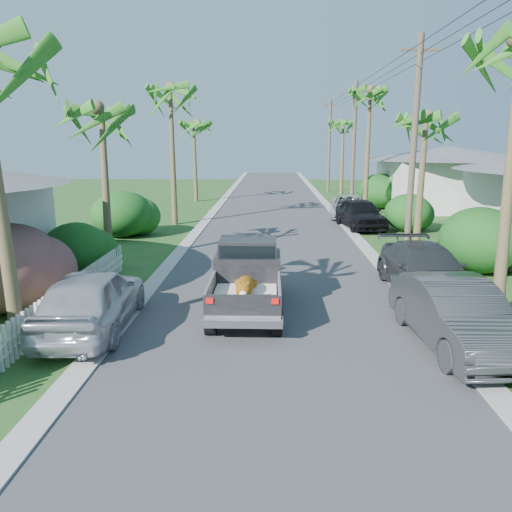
{
  "coord_description": "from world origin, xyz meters",
  "views": [
    {
      "loc": [
        -0.17,
        -7.87,
        4.87
      ],
      "look_at": [
        -0.63,
        7.34,
        1.4
      ],
      "focal_mm": 35.0,
      "sensor_mm": 36.0,
      "label": 1
    }
  ],
  "objects_px": {
    "parked_car_rm": "(425,270)",
    "parked_car_rn": "(456,315)",
    "pickup_truck": "(248,275)",
    "utility_pole_b": "(413,149)",
    "palm_r_d": "(344,122)",
    "house_right_far": "(448,180)",
    "parked_car_rd": "(349,207)",
    "palm_l_b": "(100,109)",
    "palm_l_d": "(194,123)",
    "parked_car_ln": "(92,300)",
    "palm_r_b": "(426,117)",
    "parked_car_rf": "(360,214)",
    "palm_r_c": "(371,91)",
    "palm_l_c": "(170,88)",
    "utility_pole_d": "(329,145)",
    "utility_pole_c": "(354,146)"
  },
  "relations": [
    {
      "from": "utility_pole_d",
      "to": "parked_car_rm",
      "type": "bearing_deg",
      "value": -91.16
    },
    {
      "from": "parked_car_rd",
      "to": "palm_l_b",
      "type": "bearing_deg",
      "value": -124.72
    },
    {
      "from": "parked_car_rd",
      "to": "parked_car_ln",
      "type": "distance_m",
      "value": 22.79
    },
    {
      "from": "parked_car_rf",
      "to": "utility_pole_b",
      "type": "distance_m",
      "value": 8.79
    },
    {
      "from": "parked_car_rn",
      "to": "palm_r_b",
      "type": "bearing_deg",
      "value": 73.87
    },
    {
      "from": "parked_car_rd",
      "to": "parked_car_rm",
      "type": "bearing_deg",
      "value": -82.96
    },
    {
      "from": "palm_r_b",
      "to": "utility_pole_b",
      "type": "bearing_deg",
      "value": -116.57
    },
    {
      "from": "parked_car_rn",
      "to": "parked_car_rm",
      "type": "height_order",
      "value": "parked_car_rn"
    },
    {
      "from": "parked_car_rm",
      "to": "parked_car_rd",
      "type": "bearing_deg",
      "value": 87.52
    },
    {
      "from": "parked_car_rn",
      "to": "utility_pole_b",
      "type": "xyz_separation_m",
      "value": [
        1.3,
        9.34,
        3.78
      ]
    },
    {
      "from": "parked_car_rm",
      "to": "parked_car_rn",
      "type": "bearing_deg",
      "value": -99.73
    },
    {
      "from": "parked_car_rm",
      "to": "palm_r_b",
      "type": "relative_size",
      "value": 0.75
    },
    {
      "from": "palm_r_c",
      "to": "palm_r_d",
      "type": "distance_m",
      "value": 14.07
    },
    {
      "from": "house_right_far",
      "to": "palm_l_d",
      "type": "bearing_deg",
      "value": 168.41
    },
    {
      "from": "parked_car_rn",
      "to": "pickup_truck",
      "type": "bearing_deg",
      "value": 146.55
    },
    {
      "from": "pickup_truck",
      "to": "palm_l_c",
      "type": "bearing_deg",
      "value": 108.35
    },
    {
      "from": "palm_l_c",
      "to": "palm_r_c",
      "type": "distance_m",
      "value": 12.84
    },
    {
      "from": "palm_r_c",
      "to": "utility_pole_b",
      "type": "bearing_deg",
      "value": -92.64
    },
    {
      "from": "palm_r_c",
      "to": "palm_l_b",
      "type": "bearing_deg",
      "value": -132.88
    },
    {
      "from": "pickup_truck",
      "to": "utility_pole_b",
      "type": "bearing_deg",
      "value": 45.23
    },
    {
      "from": "palm_l_d",
      "to": "utility_pole_c",
      "type": "bearing_deg",
      "value": -26.38
    },
    {
      "from": "parked_car_rd",
      "to": "palm_r_c",
      "type": "xyz_separation_m",
      "value": [
        1.2,
        0.95,
        7.37
      ]
    },
    {
      "from": "palm_r_d",
      "to": "house_right_far",
      "type": "distance_m",
      "value": 12.79
    },
    {
      "from": "pickup_truck",
      "to": "house_right_far",
      "type": "bearing_deg",
      "value": 59.48
    },
    {
      "from": "pickup_truck",
      "to": "utility_pole_b",
      "type": "height_order",
      "value": "utility_pole_b"
    },
    {
      "from": "parked_car_rn",
      "to": "palm_r_d",
      "type": "bearing_deg",
      "value": 81.88
    },
    {
      "from": "house_right_far",
      "to": "palm_r_b",
      "type": "bearing_deg",
      "value": -113.11
    },
    {
      "from": "parked_car_rd",
      "to": "palm_l_b",
      "type": "xyz_separation_m",
      "value": [
        -11.8,
        -13.05,
        5.41
      ]
    },
    {
      "from": "parked_car_rm",
      "to": "palm_r_b",
      "type": "xyz_separation_m",
      "value": [
        1.71,
        6.92,
        5.17
      ]
    },
    {
      "from": "parked_car_ln",
      "to": "palm_l_d",
      "type": "bearing_deg",
      "value": -89.34
    },
    {
      "from": "palm_r_c",
      "to": "utility_pole_b",
      "type": "height_order",
      "value": "palm_r_c"
    },
    {
      "from": "pickup_truck",
      "to": "parked_car_rf",
      "type": "relative_size",
      "value": 1.02
    },
    {
      "from": "palm_r_b",
      "to": "palm_r_c",
      "type": "distance_m",
      "value": 11.22
    },
    {
      "from": "palm_r_b",
      "to": "house_right_far",
      "type": "bearing_deg",
      "value": 66.89
    },
    {
      "from": "parked_car_rd",
      "to": "utility_pole_c",
      "type": "xyz_separation_m",
      "value": [
        0.6,
        2.95,
        3.86
      ]
    },
    {
      "from": "palm_r_c",
      "to": "palm_r_d",
      "type": "relative_size",
      "value": 1.17
    },
    {
      "from": "palm_l_d",
      "to": "pickup_truck",
      "type": "bearing_deg",
      "value": -78.4
    },
    {
      "from": "parked_car_rm",
      "to": "parked_car_rd",
      "type": "distance_m",
      "value": 16.96
    },
    {
      "from": "parked_car_rf",
      "to": "utility_pole_c",
      "type": "distance_m",
      "value": 8.03
    },
    {
      "from": "parked_car_ln",
      "to": "palm_l_c",
      "type": "bearing_deg",
      "value": -88.79
    },
    {
      "from": "house_right_far",
      "to": "utility_pole_d",
      "type": "bearing_deg",
      "value": 119.65
    },
    {
      "from": "palm_l_b",
      "to": "utility_pole_d",
      "type": "height_order",
      "value": "utility_pole_d"
    },
    {
      "from": "parked_car_rd",
      "to": "utility_pole_b",
      "type": "relative_size",
      "value": 0.59
    },
    {
      "from": "palm_l_d",
      "to": "utility_pole_d",
      "type": "height_order",
      "value": "utility_pole_d"
    },
    {
      "from": "parked_car_rn",
      "to": "parked_car_rf",
      "type": "xyz_separation_m",
      "value": [
        0.7,
        17.27,
        0.03
      ]
    },
    {
      "from": "parked_car_rm",
      "to": "palm_l_d",
      "type": "bearing_deg",
      "value": 111.62
    },
    {
      "from": "parked_car_rn",
      "to": "house_right_far",
      "type": "bearing_deg",
      "value": 67.06
    },
    {
      "from": "parked_car_rf",
      "to": "utility_pole_d",
      "type": "bearing_deg",
      "value": 80.77
    },
    {
      "from": "pickup_truck",
      "to": "utility_pole_b",
      "type": "xyz_separation_m",
      "value": [
        6.46,
        6.51,
        3.59
      ]
    },
    {
      "from": "parked_car_rf",
      "to": "utility_pole_b",
      "type": "bearing_deg",
      "value": -93.35
    }
  ]
}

